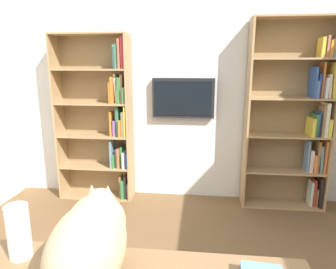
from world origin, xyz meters
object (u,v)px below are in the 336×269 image
Objects in this scene: bookshelf_right at (103,120)px; bookshelf_left at (298,118)px; paper_towel_roll at (19,232)px; wall_mounted_tv at (183,98)px; cat at (90,240)px.

bookshelf_left is at bearing -179.95° from bookshelf_right.
bookshelf_left is 7.89× the size of paper_towel_roll.
bookshelf_left reaches higher than bookshelf_right.
bookshelf_left is 2.92× the size of wall_mounted_tv.
cat reaches higher than paper_towel_roll.
bookshelf_right is at bearing -82.22° from paper_towel_roll.
wall_mounted_tv is 2.47m from cat.
bookshelf_left is 2.82m from cat.
cat is 2.44× the size of paper_towel_roll.
cat is at bearing 84.16° from wall_mounted_tv.
wall_mounted_tv is (-0.96, -0.08, 0.26)m from bookshelf_right.
bookshelf_right is 2.26m from paper_towel_roll.
cat is (-0.72, 2.36, -0.08)m from bookshelf_right.
bookshelf_left is 1.32m from wall_mounted_tv.
cat is at bearing 106.90° from bookshelf_right.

